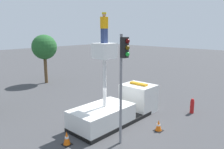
# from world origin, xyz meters

# --- Properties ---
(ground_plane) EXTENTS (120.00, 120.00, 0.00)m
(ground_plane) POSITION_xyz_m (0.00, 0.00, 0.00)
(ground_plane) COLOR #424244
(bucket_truck) EXTENTS (6.75, 2.36, 5.19)m
(bucket_truck) POSITION_xyz_m (0.54, 0.00, 0.90)
(bucket_truck) COLOR black
(bucket_truck) RESTS_ON ground
(worker) EXTENTS (0.40, 0.26, 1.75)m
(worker) POSITION_xyz_m (-0.66, 0.00, 6.07)
(worker) COLOR navy
(worker) RESTS_ON bucket_truck
(traffic_light_pole) EXTENTS (0.34, 0.57, 5.77)m
(traffic_light_pole) POSITION_xyz_m (-1.64, -2.26, 4.07)
(traffic_light_pole) COLOR gray
(traffic_light_pole) RESTS_ON ground
(fire_hydrant) EXTENTS (0.52, 0.28, 1.10)m
(fire_hydrant) POSITION_xyz_m (5.16, -3.17, 0.54)
(fire_hydrant) COLOR red
(fire_hydrant) RESTS_ON ground
(traffic_cone_rear) EXTENTS (0.47, 0.47, 0.76)m
(traffic_cone_rear) POSITION_xyz_m (-3.70, -0.17, 0.36)
(traffic_cone_rear) COLOR black
(traffic_cone_rear) RESTS_ON ground
(traffic_cone_curbside) EXTENTS (0.48, 0.48, 0.68)m
(traffic_cone_curbside) POSITION_xyz_m (1.00, -2.88, 0.32)
(traffic_cone_curbside) COLOR black
(traffic_cone_curbside) RESTS_ON ground
(tree_right_bg) EXTENTS (2.75, 2.75, 5.46)m
(tree_right_bg) POSITION_xyz_m (2.97, 12.95, 4.04)
(tree_right_bg) COLOR brown
(tree_right_bg) RESTS_ON ground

